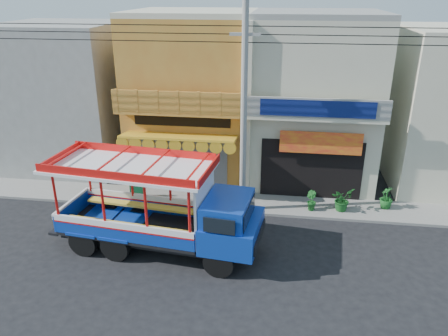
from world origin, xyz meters
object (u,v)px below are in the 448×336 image
(songthaew_truck, at_px, (171,210))
(potted_plant_a, at_px, (342,199))
(utility_pole, at_px, (248,101))
(potted_plant_b, at_px, (311,201))
(green_sign, at_px, (137,188))
(potted_plant_c, at_px, (386,197))

(songthaew_truck, height_order, potted_plant_a, songthaew_truck)
(utility_pole, relative_size, potted_plant_b, 31.87)
(songthaew_truck, height_order, potted_plant_b, songthaew_truck)
(green_sign, relative_size, potted_plant_c, 1.07)
(green_sign, distance_m, potted_plant_b, 8.01)
(green_sign, xyz_separation_m, potted_plant_c, (11.32, 0.46, 0.05))
(utility_pole, xyz_separation_m, songthaew_truck, (-2.41, -3.55, -3.28))
(utility_pole, distance_m, songthaew_truck, 5.40)
(utility_pole, xyz_separation_m, potted_plant_b, (2.86, 0.36, -4.47))
(potted_plant_b, relative_size, potted_plant_c, 0.86)
(potted_plant_c, bearing_deg, songthaew_truck, -41.41)
(potted_plant_c, bearing_deg, potted_plant_b, -58.49)
(songthaew_truck, height_order, potted_plant_c, songthaew_truck)
(potted_plant_b, bearing_deg, potted_plant_c, -110.12)
(potted_plant_b, bearing_deg, utility_pole, 66.29)
(utility_pole, height_order, potted_plant_b, utility_pole)
(utility_pole, bearing_deg, potted_plant_b, 7.20)
(potted_plant_a, xyz_separation_m, potted_plant_c, (1.98, 0.47, -0.01))
(utility_pole, distance_m, potted_plant_b, 5.32)
(songthaew_truck, distance_m, green_sign, 5.05)
(utility_pole, relative_size, potted_plant_a, 26.93)
(potted_plant_b, bearing_deg, songthaew_truck, 95.65)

